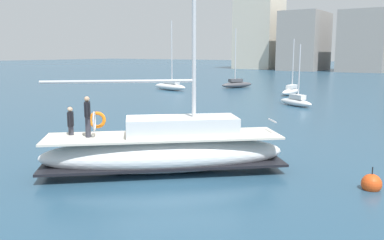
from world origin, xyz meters
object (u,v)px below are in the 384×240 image
object	(u,v)px
moored_sloop_far	(237,84)
mooring_buoy	(371,184)
moored_cutter_right	(291,90)
main_sailboat	(166,149)
moored_ketch_distant	(296,101)
moored_cutter_left	(170,85)

from	to	relation	value
moored_sloop_far	mooring_buoy	bearing A→B (deg)	-55.94
mooring_buoy	moored_cutter_right	bearing A→B (deg)	115.04
main_sailboat	moored_sloop_far	distance (m)	38.79
moored_ketch_distant	main_sailboat	bearing A→B (deg)	-83.56
moored_sloop_far	moored_cutter_left	world-z (taller)	moored_cutter_left
moored_sloop_far	moored_ketch_distant	size ratio (longest dim) A/B	1.44
main_sailboat	moored_cutter_left	bearing A→B (deg)	126.53
moored_cutter_left	moored_ketch_distant	xyz separation A→B (m)	(18.19, -5.83, -0.14)
moored_sloop_far	mooring_buoy	size ratio (longest dim) A/B	8.19
moored_sloop_far	mooring_buoy	world-z (taller)	moored_sloop_far
moored_cutter_right	mooring_buoy	size ratio (longest dim) A/B	6.49
main_sailboat	moored_cutter_right	world-z (taller)	main_sailboat
moored_ketch_distant	mooring_buoy	distance (m)	22.10
main_sailboat	moored_cutter_right	bearing A→B (deg)	101.31
moored_cutter_right	moored_ketch_distant	xyz separation A→B (m)	(3.69, -8.83, -0.04)
moored_cutter_left	mooring_buoy	bearing A→B (deg)	-42.64
main_sailboat	mooring_buoy	size ratio (longest dim) A/B	14.39
moored_sloop_far	moored_ketch_distant	xyz separation A→B (m)	(12.86, -13.53, -0.10)
moored_cutter_left	moored_sloop_far	bearing A→B (deg)	55.31
moored_cutter_right	moored_cutter_left	bearing A→B (deg)	-168.34
moored_cutter_left	moored_cutter_right	size ratio (longest dim) A/B	1.38
moored_sloop_far	moored_cutter_right	world-z (taller)	moored_sloop_far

